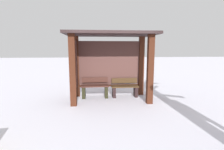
% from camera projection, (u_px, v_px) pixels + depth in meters
% --- Properties ---
extents(ground_plane, '(60.00, 60.00, 0.00)m').
position_uv_depth(ground_plane, '(111.00, 99.00, 6.37)').
color(ground_plane, white).
extents(bus_shelter, '(3.14, 1.72, 2.43)m').
position_uv_depth(bus_shelter, '(108.00, 54.00, 6.26)').
color(bus_shelter, '#441F12').
rests_on(bus_shelter, ground).
extents(bench_left_inside, '(1.06, 0.38, 0.77)m').
position_uv_depth(bench_left_inside, '(95.00, 89.00, 6.55)').
color(bench_left_inside, '#492820').
rests_on(bench_left_inside, ground).
extents(bench_center_inside, '(1.06, 0.36, 0.72)m').
position_uv_depth(bench_center_inside, '(125.00, 89.00, 6.67)').
color(bench_center_inside, '#48311B').
rests_on(bench_center_inside, ground).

